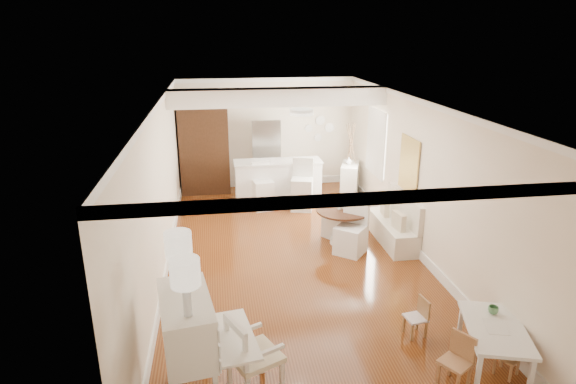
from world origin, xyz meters
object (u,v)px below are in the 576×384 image
object	(u,v)px
dining_table	(342,227)
fridge	(280,155)
breakfast_counter	(278,182)
slip_chair_near	(351,227)
gustavian_armchair	(255,354)
kids_table	(493,347)
pantry_cabinet	(204,148)
bar_stool_right	(302,185)
secretary_bureau	(189,352)
bar_stool_left	(263,187)
kids_chair_b	(416,317)
sideboard	(350,180)
slip_chair_far	(338,215)
kids_chair_a	(455,362)
kids_chair_c	(508,356)

from	to	relation	value
dining_table	fridge	bearing A→B (deg)	101.40
breakfast_counter	slip_chair_near	bearing A→B (deg)	-71.91
gustavian_armchair	slip_chair_near	xyz separation A→B (m)	(2.05, 3.33, 0.03)
kids_table	pantry_cabinet	distance (m)	8.20
gustavian_armchair	bar_stool_right	bearing A→B (deg)	-40.23
secretary_bureau	slip_chair_near	distance (m)	4.39
dining_table	pantry_cabinet	xyz separation A→B (m)	(-2.62, 3.59, 0.80)
kids_table	bar_stool_right	distance (m)	5.89
bar_stool_left	gustavian_armchair	bearing A→B (deg)	-106.17
gustavian_armchair	pantry_cabinet	xyz separation A→B (m)	(-0.61, 7.34, 0.66)
bar_stool_left	fridge	size ratio (longest dim) A/B	0.60
slip_chair_near	breakfast_counter	distance (m)	3.09
secretary_bureau	dining_table	size ratio (longest dim) A/B	1.29
kids_chair_b	breakfast_counter	world-z (taller)	breakfast_counter
slip_chair_near	sideboard	distance (m)	3.22
slip_chair_near	pantry_cabinet	bearing A→B (deg)	163.10
bar_stool_left	sideboard	bearing A→B (deg)	5.14
gustavian_armchair	slip_chair_far	bearing A→B (deg)	-50.88
slip_chair_far	pantry_cabinet	distance (m)	4.23
kids_chair_b	fridge	world-z (taller)	fridge
gustavian_armchair	dining_table	distance (m)	4.26
fridge	sideboard	bearing A→B (deg)	-28.73
kids_chair_a	pantry_cabinet	size ratio (longest dim) A/B	0.28
gustavian_armchair	kids_table	xyz separation A→B (m)	(2.89, -0.02, -0.21)
pantry_cabinet	bar_stool_left	bearing A→B (deg)	-48.66
fridge	breakfast_counter	bearing A→B (deg)	-100.78
secretary_bureau	kids_chair_a	distance (m)	3.01
kids_chair_a	sideboard	size ratio (longest dim) A/B	0.74
secretary_bureau	slip_chair_near	xyz separation A→B (m)	(2.76, 3.41, -0.14)
gustavian_armchair	bar_stool_left	bearing A→B (deg)	-31.59
bar_stool_left	pantry_cabinet	world-z (taller)	pantry_cabinet
breakfast_counter	fridge	size ratio (longest dim) A/B	1.14
kids_chair_c	pantry_cabinet	world-z (taller)	pantry_cabinet
kids_chair_a	breakfast_counter	size ratio (longest dim) A/B	0.32
kids_chair_a	pantry_cabinet	bearing A→B (deg)	168.98
kids_chair_c	sideboard	size ratio (longest dim) A/B	0.58
breakfast_counter	bar_stool_right	world-z (taller)	bar_stool_right
slip_chair_near	gustavian_armchair	bearing A→B (deg)	-82.03
secretary_bureau	fridge	xyz separation A→B (m)	(2.00, 7.40, 0.24)
bar_stool_left	bar_stool_right	distance (m)	0.89
dining_table	fridge	size ratio (longest dim) A/B	0.56
fridge	kids_chair_c	bearing A→B (deg)	-77.25
bar_stool_left	pantry_cabinet	xyz separation A→B (m)	(-1.30, 1.48, 0.61)
pantry_cabinet	sideboard	bearing A→B (deg)	-14.54
breakfast_counter	fridge	distance (m)	1.14
gustavian_armchair	kids_chair_b	world-z (taller)	gustavian_armchair
kids_chair_b	bar_stool_left	size ratio (longest dim) A/B	0.50
gustavian_armchair	kids_table	size ratio (longest dim) A/B	0.88
gustavian_armchair	kids_chair_c	world-z (taller)	gustavian_armchair
bar_stool_left	bar_stool_right	world-z (taller)	bar_stool_right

